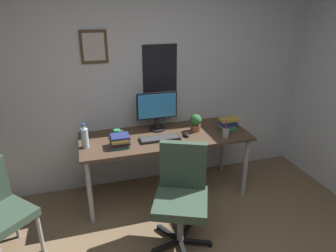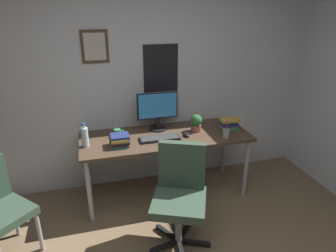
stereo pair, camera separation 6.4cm
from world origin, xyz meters
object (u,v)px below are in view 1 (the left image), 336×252
pen_cup (226,132)px  book_stack_right (120,141)px  keyboard (160,138)px  potted_plant (196,122)px  water_bottle (85,138)px  book_stack_left (228,124)px  monitor (157,109)px  computer_mouse (186,134)px  office_chair (182,191)px  coffee_mug_near (118,133)px

pen_cup → book_stack_right: bearing=175.2°
pen_cup → book_stack_right: 1.13m
keyboard → pen_cup: bearing=-11.1°
pen_cup → keyboard: bearing=168.9°
potted_plant → water_bottle: bearing=-176.1°
pen_cup → water_bottle: bearing=173.3°
book_stack_right → book_stack_left: bearing=4.3°
monitor → computer_mouse: 0.43m
monitor → book_stack_right: monitor is taller
computer_mouse → pen_cup: pen_cup is taller
book_stack_right → keyboard: bearing=5.7°
keyboard → book_stack_right: book_stack_right is taller
office_chair → monitor: 1.05m
office_chair → keyboard: (-0.02, 0.67, 0.22)m
water_bottle → coffee_mug_near: size_ratio=2.23×
pen_cup → monitor: bearing=147.3°
potted_plant → pen_cup: bearing=-45.6°
potted_plant → monitor: bearing=157.7°
keyboard → computer_mouse: 0.30m
office_chair → water_bottle: (-0.78, 0.70, 0.32)m
book_stack_left → potted_plant: bearing=169.9°
monitor → book_stack_right: 0.60m
potted_plant → book_stack_right: (-0.88, -0.16, -0.05)m
office_chair → coffee_mug_near: size_ratio=8.39×
monitor → keyboard: size_ratio=1.07×
monitor → keyboard: bearing=-99.3°
monitor → book_stack_right: (-0.47, -0.33, -0.18)m
monitor → pen_cup: bearing=-32.7°
office_chair → coffee_mug_near: (-0.44, 0.86, 0.25)m
coffee_mug_near → book_stack_left: 1.24m
office_chair → computer_mouse: (0.28, 0.68, 0.23)m
office_chair → water_bottle: water_bottle is taller
computer_mouse → coffee_mug_near: coffee_mug_near is taller
water_bottle → pen_cup: bearing=-6.7°
office_chair → monitor: monitor is taller
water_bottle → book_stack_right: (0.33, -0.08, -0.05)m
book_stack_left → office_chair: bearing=-137.9°
potted_plant → book_stack_left: bearing=-10.1°
computer_mouse → water_bottle: size_ratio=0.44×
monitor → book_stack_right: size_ratio=2.34×
pen_cup → book_stack_left: bearing=57.6°
pen_cup → potted_plant: bearing=134.4°
office_chair → coffee_mug_near: 1.00m
office_chair → monitor: size_ratio=2.07×
monitor → water_bottle: size_ratio=1.82×
office_chair → monitor: (0.03, 0.95, 0.45)m
water_bottle → office_chair: bearing=-42.1°
coffee_mug_near → potted_plant: 0.87m
water_bottle → book_stack_right: 0.34m
office_chair → potted_plant: (0.43, 0.79, 0.32)m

